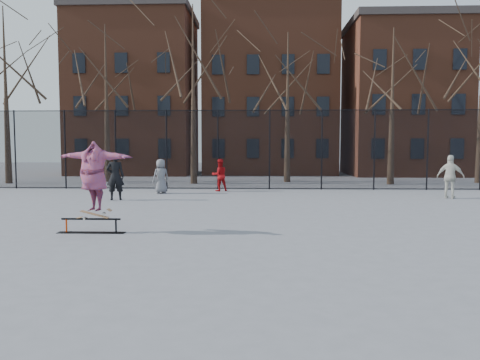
{
  "coord_description": "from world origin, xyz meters",
  "views": [
    {
      "loc": [
        0.62,
        -10.47,
        2.19
      ],
      "look_at": [
        0.16,
        1.5,
        1.31
      ],
      "focal_mm": 35.0,
      "sensor_mm": 36.0,
      "label": 1
    }
  ],
  "objects_px": {
    "bystander_grey": "(161,176)",
    "bystander_black": "(115,176)",
    "bystander_red": "(220,175)",
    "bystander_white": "(451,177)",
    "skater": "(94,180)",
    "skate_rail": "(91,227)",
    "skateboard": "(95,216)"
  },
  "relations": [
    {
      "from": "skater",
      "to": "bystander_white",
      "type": "bearing_deg",
      "value": 52.0
    },
    {
      "from": "skateboard",
      "to": "bystander_white",
      "type": "relative_size",
      "value": 0.42
    },
    {
      "from": "skateboard",
      "to": "bystander_red",
      "type": "distance_m",
      "value": 11.21
    },
    {
      "from": "skater",
      "to": "bystander_white",
      "type": "relative_size",
      "value": 1.18
    },
    {
      "from": "skateboard",
      "to": "bystander_white",
      "type": "bearing_deg",
      "value": 34.12
    },
    {
      "from": "bystander_white",
      "to": "skater",
      "type": "bearing_deg",
      "value": 64.94
    },
    {
      "from": "skate_rail",
      "to": "skateboard",
      "type": "distance_m",
      "value": 0.29
    },
    {
      "from": "bystander_black",
      "to": "bystander_grey",
      "type": "bearing_deg",
      "value": -128.27
    },
    {
      "from": "bystander_white",
      "to": "skate_rail",
      "type": "bearing_deg",
      "value": 64.74
    },
    {
      "from": "skater",
      "to": "bystander_grey",
      "type": "height_order",
      "value": "skater"
    },
    {
      "from": "bystander_grey",
      "to": "bystander_red",
      "type": "relative_size",
      "value": 1.02
    },
    {
      "from": "bystander_grey",
      "to": "bystander_white",
      "type": "xyz_separation_m",
      "value": [
        12.46,
        -1.58,
        0.11
      ]
    },
    {
      "from": "bystander_black",
      "to": "skater",
      "type": "bearing_deg",
      "value": 90.71
    },
    {
      "from": "skateboard",
      "to": "bystander_black",
      "type": "xyz_separation_m",
      "value": [
        -1.65,
        7.11,
        0.54
      ]
    },
    {
      "from": "skater",
      "to": "bystander_black",
      "type": "distance_m",
      "value": 7.31
    },
    {
      "from": "skate_rail",
      "to": "bystander_black",
      "type": "bearing_deg",
      "value": 102.38
    },
    {
      "from": "bystander_black",
      "to": "bystander_white",
      "type": "xyz_separation_m",
      "value": [
        13.76,
        1.09,
        -0.06
      ]
    },
    {
      "from": "skate_rail",
      "to": "bystander_white",
      "type": "xyz_separation_m",
      "value": [
        12.2,
        8.2,
        0.76
      ]
    },
    {
      "from": "bystander_black",
      "to": "bystander_red",
      "type": "height_order",
      "value": "bystander_black"
    },
    {
      "from": "bystander_grey",
      "to": "skater",
      "type": "bearing_deg",
      "value": 57.17
    },
    {
      "from": "skate_rail",
      "to": "bystander_black",
      "type": "height_order",
      "value": "bystander_black"
    },
    {
      "from": "skate_rail",
      "to": "bystander_red",
      "type": "height_order",
      "value": "bystander_red"
    },
    {
      "from": "bystander_grey",
      "to": "bystander_black",
      "type": "bearing_deg",
      "value": 29.19
    },
    {
      "from": "skate_rail",
      "to": "bystander_grey",
      "type": "bearing_deg",
      "value": 91.56
    },
    {
      "from": "bystander_black",
      "to": "skate_rail",
      "type": "bearing_deg",
      "value": 89.99
    },
    {
      "from": "skate_rail",
      "to": "bystander_red",
      "type": "xyz_separation_m",
      "value": [
        2.34,
        10.98,
        0.63
      ]
    },
    {
      "from": "skater",
      "to": "bystander_white",
      "type": "xyz_separation_m",
      "value": [
        12.1,
        8.2,
        -0.43
      ]
    },
    {
      "from": "skateboard",
      "to": "bystander_white",
      "type": "xyz_separation_m",
      "value": [
        12.1,
        8.2,
        0.49
      ]
    },
    {
      "from": "bystander_white",
      "to": "bystander_black",
      "type": "bearing_deg",
      "value": 35.37
    },
    {
      "from": "bystander_black",
      "to": "bystander_red",
      "type": "xyz_separation_m",
      "value": [
        3.9,
        3.87,
        -0.18
      ]
    },
    {
      "from": "bystander_red",
      "to": "bystander_white",
      "type": "distance_m",
      "value": 10.24
    },
    {
      "from": "skater",
      "to": "bystander_black",
      "type": "bearing_deg",
      "value": 120.99
    }
  ]
}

